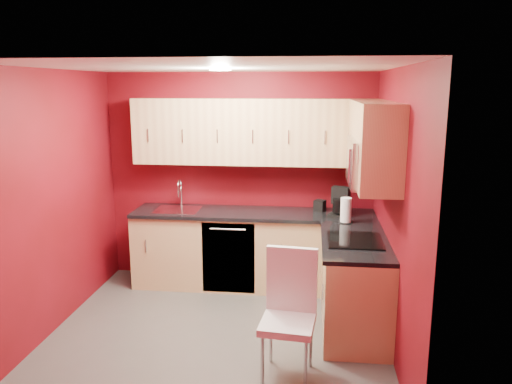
% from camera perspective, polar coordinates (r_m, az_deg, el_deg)
% --- Properties ---
extents(floor, '(3.20, 3.20, 0.00)m').
position_cam_1_polar(floor, '(5.03, -4.32, -15.69)').
color(floor, '#464441').
rests_on(floor, ground).
extents(ceiling, '(3.20, 3.20, 0.00)m').
position_cam_1_polar(ceiling, '(4.46, -4.84, 14.06)').
color(ceiling, white).
rests_on(ceiling, wall_back).
extents(wall_back, '(3.20, 0.00, 3.20)m').
position_cam_1_polar(wall_back, '(6.03, -1.86, 1.63)').
color(wall_back, maroon).
rests_on(wall_back, floor).
extents(wall_front, '(3.20, 0.00, 3.20)m').
position_cam_1_polar(wall_front, '(3.19, -9.73, -8.09)').
color(wall_front, maroon).
rests_on(wall_front, floor).
extents(wall_left, '(0.00, 3.00, 3.00)m').
position_cam_1_polar(wall_left, '(5.14, -22.38, -1.13)').
color(wall_left, maroon).
rests_on(wall_left, floor).
extents(wall_right, '(0.00, 3.00, 3.00)m').
position_cam_1_polar(wall_right, '(4.57, 15.57, -2.21)').
color(wall_right, maroon).
rests_on(wall_right, floor).
extents(base_cabinets_back, '(2.80, 0.60, 0.87)m').
position_cam_1_polar(base_cabinets_back, '(5.93, -0.30, -6.71)').
color(base_cabinets_back, tan).
rests_on(base_cabinets_back, floor).
extents(base_cabinets_right, '(0.60, 1.30, 0.87)m').
position_cam_1_polar(base_cabinets_right, '(5.02, 11.16, -10.50)').
color(base_cabinets_right, tan).
rests_on(base_cabinets_right, floor).
extents(countertop_back, '(2.80, 0.63, 0.04)m').
position_cam_1_polar(countertop_back, '(5.78, -0.32, -2.48)').
color(countertop_back, black).
rests_on(countertop_back, base_cabinets_back).
extents(countertop_right, '(0.63, 1.27, 0.04)m').
position_cam_1_polar(countertop_right, '(4.85, 11.21, -5.59)').
color(countertop_right, black).
rests_on(countertop_right, base_cabinets_right).
extents(upper_cabinets_back, '(2.80, 0.35, 0.75)m').
position_cam_1_polar(upper_cabinets_back, '(5.76, -0.17, 6.91)').
color(upper_cabinets_back, tan).
rests_on(upper_cabinets_back, wall_back).
extents(upper_cabinets_right, '(0.35, 1.55, 0.75)m').
position_cam_1_polar(upper_cabinets_right, '(4.87, 13.15, 6.40)').
color(upper_cabinets_right, tan).
rests_on(upper_cabinets_right, wall_right).
extents(microwave, '(0.42, 0.76, 0.42)m').
position_cam_1_polar(microwave, '(4.65, 12.97, 3.34)').
color(microwave, silver).
rests_on(microwave, upper_cabinets_right).
extents(cooktop, '(0.50, 0.55, 0.01)m').
position_cam_1_polar(cooktop, '(4.81, 11.20, -5.43)').
color(cooktop, black).
rests_on(cooktop, countertop_right).
extents(sink, '(0.52, 0.42, 0.35)m').
position_cam_1_polar(sink, '(5.96, -8.93, -1.66)').
color(sink, silver).
rests_on(sink, countertop_back).
extents(dishwasher_front, '(0.60, 0.02, 0.82)m').
position_cam_1_polar(dishwasher_front, '(5.69, -3.17, -7.54)').
color(dishwasher_front, black).
rests_on(dishwasher_front, base_cabinets_back).
extents(downlight, '(0.20, 0.20, 0.01)m').
position_cam_1_polar(downlight, '(4.75, -4.11, 13.76)').
color(downlight, white).
rests_on(downlight, ceiling).
extents(coffee_maker, '(0.28, 0.31, 0.32)m').
position_cam_1_polar(coffee_maker, '(5.62, 9.44, -1.16)').
color(coffee_maker, black).
rests_on(coffee_maker, countertop_back).
extents(napkin_holder, '(0.15, 0.15, 0.13)m').
position_cam_1_polar(napkin_holder, '(5.86, 7.30, -1.55)').
color(napkin_holder, black).
rests_on(napkin_holder, countertop_back).
extents(paper_towel, '(0.19, 0.19, 0.27)m').
position_cam_1_polar(paper_towel, '(5.38, 10.23, -2.07)').
color(paper_towel, white).
rests_on(paper_towel, countertop_right).
extents(dining_chair, '(0.47, 0.48, 1.05)m').
position_cam_1_polar(dining_chair, '(4.13, 3.66, -14.04)').
color(dining_chair, silver).
rests_on(dining_chair, floor).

